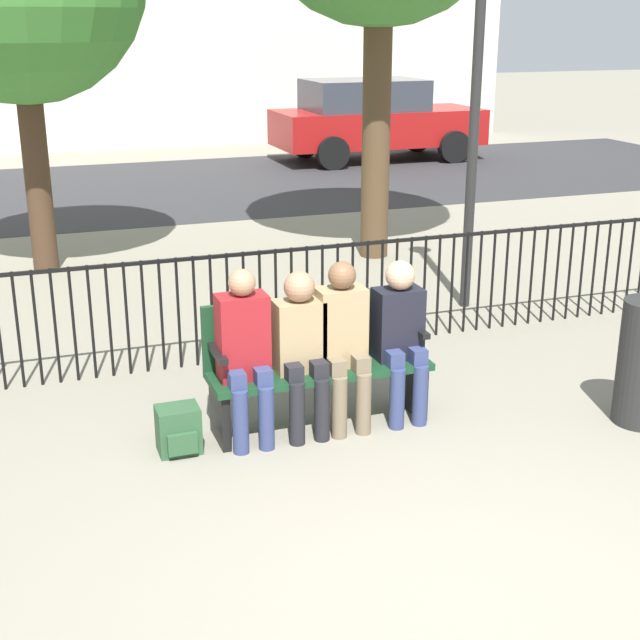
{
  "coord_description": "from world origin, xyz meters",
  "views": [
    {
      "loc": [
        -1.96,
        -3.32,
        2.78
      ],
      "look_at": [
        0.0,
        2.17,
        0.8
      ],
      "focal_mm": 50.0,
      "sensor_mm": 36.0,
      "label": 1
    }
  ],
  "objects_px": {
    "seated_person_2": "(343,337)",
    "lamp_post": "(478,58)",
    "seated_person_3": "(400,332)",
    "park_bench": "(316,358)",
    "seated_person_0": "(245,349)",
    "seated_person_1": "(301,344)",
    "backpack": "(179,430)",
    "parked_car_0": "(374,119)"
  },
  "relations": [
    {
      "from": "seated_person_1",
      "to": "parked_car_0",
      "type": "height_order",
      "value": "parked_car_0"
    },
    {
      "from": "seated_person_1",
      "to": "lamp_post",
      "type": "relative_size",
      "value": 0.32
    },
    {
      "from": "backpack",
      "to": "lamp_post",
      "type": "xyz_separation_m",
      "value": [
        3.37,
        2.23,
        2.27
      ]
    },
    {
      "from": "seated_person_2",
      "to": "park_bench",
      "type": "bearing_deg",
      "value": 140.4
    },
    {
      "from": "seated_person_2",
      "to": "lamp_post",
      "type": "xyz_separation_m",
      "value": [
        2.18,
        2.21,
        1.75
      ]
    },
    {
      "from": "seated_person_1",
      "to": "seated_person_3",
      "type": "height_order",
      "value": "seated_person_3"
    },
    {
      "from": "seated_person_2",
      "to": "lamp_post",
      "type": "distance_m",
      "value": 3.56
    },
    {
      "from": "seated_person_3",
      "to": "lamp_post",
      "type": "distance_m",
      "value": 3.32
    },
    {
      "from": "seated_person_2",
      "to": "parked_car_0",
      "type": "bearing_deg",
      "value": 66.11
    },
    {
      "from": "park_bench",
      "to": "seated_person_0",
      "type": "height_order",
      "value": "seated_person_0"
    },
    {
      "from": "seated_person_0",
      "to": "seated_person_3",
      "type": "height_order",
      "value": "seated_person_0"
    },
    {
      "from": "park_bench",
      "to": "seated_person_0",
      "type": "distance_m",
      "value": 0.6
    },
    {
      "from": "seated_person_3",
      "to": "parked_car_0",
      "type": "height_order",
      "value": "parked_car_0"
    },
    {
      "from": "seated_person_1",
      "to": "parked_car_0",
      "type": "bearing_deg",
      "value": 64.85
    },
    {
      "from": "lamp_post",
      "to": "seated_person_0",
      "type": "bearing_deg",
      "value": -142.65
    },
    {
      "from": "seated_person_0",
      "to": "seated_person_1",
      "type": "relative_size",
      "value": 1.05
    },
    {
      "from": "seated_person_3",
      "to": "parked_car_0",
      "type": "xyz_separation_m",
      "value": [
        4.68,
        11.56,
        0.18
      ]
    },
    {
      "from": "seated_person_0",
      "to": "parked_car_0",
      "type": "bearing_deg",
      "value": 63.25
    },
    {
      "from": "seated_person_0",
      "to": "seated_person_1",
      "type": "distance_m",
      "value": 0.4
    },
    {
      "from": "park_bench",
      "to": "lamp_post",
      "type": "height_order",
      "value": "lamp_post"
    },
    {
      "from": "seated_person_0",
      "to": "parked_car_0",
      "type": "relative_size",
      "value": 0.29
    },
    {
      "from": "seated_person_1",
      "to": "parked_car_0",
      "type": "xyz_separation_m",
      "value": [
        5.43,
        11.57,
        0.18
      ]
    },
    {
      "from": "seated_person_2",
      "to": "lamp_post",
      "type": "relative_size",
      "value": 0.33
    },
    {
      "from": "seated_person_0",
      "to": "parked_car_0",
      "type": "distance_m",
      "value": 12.95
    },
    {
      "from": "seated_person_2",
      "to": "seated_person_3",
      "type": "relative_size",
      "value": 1.03
    },
    {
      "from": "seated_person_3",
      "to": "backpack",
      "type": "distance_m",
      "value": 1.7
    },
    {
      "from": "park_bench",
      "to": "seated_person_0",
      "type": "relative_size",
      "value": 1.3
    },
    {
      "from": "seated_person_2",
      "to": "parked_car_0",
      "type": "relative_size",
      "value": 0.29
    },
    {
      "from": "seated_person_1",
      "to": "seated_person_2",
      "type": "height_order",
      "value": "seated_person_2"
    },
    {
      "from": "seated_person_2",
      "to": "seated_person_3",
      "type": "bearing_deg",
      "value": -0.25
    },
    {
      "from": "seated_person_3",
      "to": "lamp_post",
      "type": "relative_size",
      "value": 0.32
    },
    {
      "from": "park_bench",
      "to": "parked_car_0",
      "type": "distance_m",
      "value": 12.6
    },
    {
      "from": "seated_person_1",
      "to": "seated_person_0",
      "type": "bearing_deg",
      "value": 179.55
    },
    {
      "from": "lamp_post",
      "to": "parked_car_0",
      "type": "relative_size",
      "value": 0.87
    },
    {
      "from": "parked_car_0",
      "to": "backpack",
      "type": "bearing_deg",
      "value": -118.57
    },
    {
      "from": "seated_person_3",
      "to": "backpack",
      "type": "relative_size",
      "value": 3.64
    },
    {
      "from": "park_bench",
      "to": "seated_person_2",
      "type": "distance_m",
      "value": 0.27
    },
    {
      "from": "seated_person_2",
      "to": "backpack",
      "type": "height_order",
      "value": "seated_person_2"
    },
    {
      "from": "seated_person_0",
      "to": "seated_person_2",
      "type": "xyz_separation_m",
      "value": [
        0.71,
        -0.0,
        -0.0
      ]
    },
    {
      "from": "seated_person_0",
      "to": "parked_car_0",
      "type": "height_order",
      "value": "parked_car_0"
    },
    {
      "from": "seated_person_0",
      "to": "park_bench",
      "type": "bearing_deg",
      "value": 12.83
    },
    {
      "from": "park_bench",
      "to": "seated_person_2",
      "type": "bearing_deg",
      "value": -39.6
    }
  ]
}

